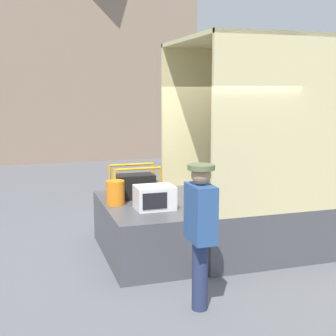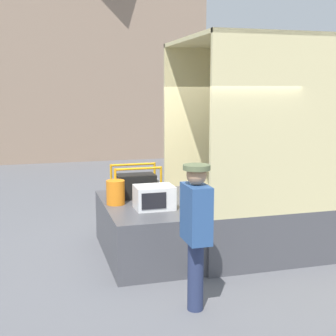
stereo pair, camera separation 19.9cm
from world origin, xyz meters
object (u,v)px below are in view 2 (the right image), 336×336
(microwave, at_px, (154,197))
(orange_bucket, at_px, (116,192))
(portable_generator, at_px, (137,185))
(worker_person, at_px, (196,223))

(microwave, bearing_deg, orange_bucket, 140.17)
(portable_generator, bearing_deg, worker_person, -85.76)
(microwave, xyz_separation_m, portable_generator, (-0.08, 0.75, 0.03))
(microwave, xyz_separation_m, worker_person, (0.09, -1.55, 0.06))
(portable_generator, distance_m, worker_person, 2.30)
(portable_generator, xyz_separation_m, orange_bucket, (-0.40, -0.35, -0.01))
(portable_generator, relative_size, worker_person, 0.45)
(portable_generator, distance_m, orange_bucket, 0.53)
(portable_generator, height_order, orange_bucket, portable_generator)
(portable_generator, relative_size, orange_bucket, 2.08)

